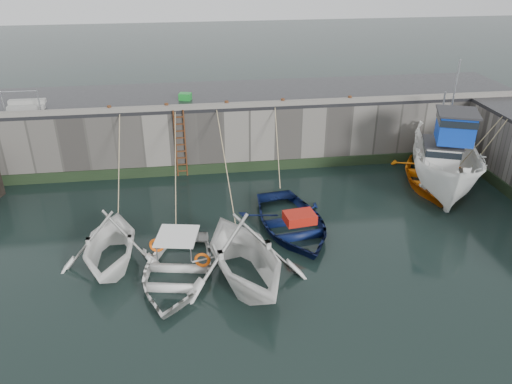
{
  "coord_description": "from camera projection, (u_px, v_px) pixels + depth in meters",
  "views": [
    {
      "loc": [
        -1.55,
        -11.76,
        9.95
      ],
      "look_at": [
        0.86,
        5.37,
        1.2
      ],
      "focal_mm": 35.0,
      "sensor_mm": 36.0,
      "label": 1
    }
  ],
  "objects": [
    {
      "name": "boat_near_white_rope",
      "position": [
        125.0,
        200.0,
        21.38
      ],
      "size": [
        0.04,
        5.17,
        3.1
      ],
      "primitive_type": null,
      "color": "tan",
      "rests_on": "ground"
    },
    {
      "name": "kerb_back",
      "position": [
        222.0,
        106.0,
        22.58
      ],
      "size": [
        30.0,
        0.3,
        0.2
      ],
      "primitive_type": "cube",
      "color": "slate",
      "rests_on": "road_back"
    },
    {
      "name": "boat_near_navy_rope",
      "position": [
        274.0,
        183.0,
        22.83
      ],
      "size": [
        0.04,
        4.02,
        3.1
      ],
      "primitive_type": null,
      "color": "tan",
      "rests_on": "ground"
    },
    {
      "name": "bollard_e",
      "position": [
        350.0,
        99.0,
        23.39
      ],
      "size": [
        0.18,
        0.18,
        0.28
      ],
      "primitive_type": "cylinder",
      "color": "#3F1E0F",
      "rests_on": "road_back"
    },
    {
      "name": "bollard_d",
      "position": [
        283.0,
        102.0,
        22.99
      ],
      "size": [
        0.18,
        0.18,
        0.28
      ],
      "primitive_type": "cylinder",
      "color": "#3F1E0F",
      "rests_on": "road_back"
    },
    {
      "name": "boat_far_orange",
      "position": [
        435.0,
        174.0,
        22.81
      ],
      "size": [
        6.12,
        7.1,
        4.24
      ],
      "rotation": [
        0.0,
        0.0,
        -0.37
      ],
      "color": "orange",
      "rests_on": "ground"
    },
    {
      "name": "boat_near_white",
      "position": [
        112.0,
        263.0,
        17.2
      ],
      "size": [
        3.72,
        4.29,
        2.21
      ],
      "primitive_type": "imported",
      "rotation": [
        0.0,
        0.0,
        -0.02
      ],
      "color": "white",
      "rests_on": "ground"
    },
    {
      "name": "boat_far_white",
      "position": [
        446.0,
        164.0,
        21.82
      ],
      "size": [
        5.21,
        7.84,
        5.83
      ],
      "rotation": [
        0.0,
        0.0,
        -0.37
      ],
      "color": "white",
      "rests_on": "ground"
    },
    {
      "name": "fish_crate",
      "position": [
        185.0,
        96.0,
        23.68
      ],
      "size": [
        0.65,
        0.56,
        0.32
      ],
      "primitive_type": "cube",
      "rotation": [
        0.0,
        0.0,
        -0.27
      ],
      "color": "#18842A",
      "rests_on": "road_back"
    },
    {
      "name": "bollard_b",
      "position": [
        167.0,
        106.0,
        22.33
      ],
      "size": [
        0.18,
        0.18,
        0.28
      ],
      "primitive_type": "cylinder",
      "color": "#3F1E0F",
      "rests_on": "road_back"
    },
    {
      "name": "bollard_a",
      "position": [
        109.0,
        109.0,
        22.02
      ],
      "size": [
        0.18,
        0.18,
        0.28
      ],
      "primitive_type": "cylinder",
      "color": "#3F1E0F",
      "rests_on": "road_back"
    },
    {
      "name": "quay_back",
      "position": [
        220.0,
        125.0,
        25.45
      ],
      "size": [
        30.0,
        5.0,
        3.0
      ],
      "primitive_type": "cube",
      "color": "slate",
      "rests_on": "ground"
    },
    {
      "name": "railing",
      "position": [
        26.0,
        104.0,
        22.41
      ],
      "size": [
        1.6,
        1.05,
        1.0
      ],
      "color": "#A5A8AD",
      "rests_on": "road_back"
    },
    {
      "name": "boat_near_blacktrim_rope",
      "position": [
        229.0,
        202.0,
        21.24
      ],
      "size": [
        0.04,
        6.58,
        3.1
      ],
      "primitive_type": null,
      "color": "tan",
      "rests_on": "ground"
    },
    {
      "name": "algae_back",
      "position": [
        225.0,
        168.0,
        23.77
      ],
      "size": [
        30.0,
        0.08,
        0.5
      ],
      "primitive_type": "cube",
      "color": "black",
      "rests_on": "ground"
    },
    {
      "name": "ladder",
      "position": [
        180.0,
        144.0,
        22.87
      ],
      "size": [
        0.51,
        0.08,
        3.2
      ],
      "color": "#3F1E0F",
      "rests_on": "ground"
    },
    {
      "name": "road_back",
      "position": [
        219.0,
        95.0,
        24.73
      ],
      "size": [
        30.0,
        5.0,
        0.16
      ],
      "primitive_type": "cube",
      "color": "black",
      "rests_on": "quay_back"
    },
    {
      "name": "bollard_c",
      "position": [
        227.0,
        104.0,
        22.67
      ],
      "size": [
        0.18,
        0.18,
        0.28
      ],
      "primitive_type": "cylinder",
      "color": "#3F1E0F",
      "rests_on": "road_back"
    },
    {
      "name": "boat_near_blue_rope",
      "position": [
        177.0,
        202.0,
        21.18
      ],
      "size": [
        0.04,
        6.14,
        3.1
      ],
      "primitive_type": null,
      "color": "tan",
      "rests_on": "ground"
    },
    {
      "name": "boat_near_blacktrim",
      "position": [
        244.0,
        280.0,
        16.36
      ],
      "size": [
        5.34,
        5.84,
        2.61
      ],
      "primitive_type": "imported",
      "rotation": [
        0.0,
        0.0,
        0.24
      ],
      "color": "silver",
      "rests_on": "ground"
    },
    {
      "name": "boat_near_navy",
      "position": [
        292.0,
        228.0,
        19.26
      ],
      "size": [
        4.23,
        5.48,
        1.05
      ],
      "primitive_type": "imported",
      "rotation": [
        0.0,
        0.0,
        0.13
      ],
      "color": "#09143C",
      "rests_on": "ground"
    },
    {
      "name": "boat_near_blue",
      "position": [
        177.0,
        276.0,
        16.51
      ],
      "size": [
        4.23,
        5.3,
        0.98
      ],
      "primitive_type": "imported",
      "rotation": [
        0.0,
        0.0,
        -0.19
      ],
      "color": "silver",
      "rests_on": "ground"
    },
    {
      "name": "ground",
      "position": [
        252.0,
        308.0,
        15.08
      ],
      "size": [
        120.0,
        120.0,
        0.0
      ],
      "primitive_type": "plane",
      "color": "black",
      "rests_on": "ground"
    }
  ]
}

